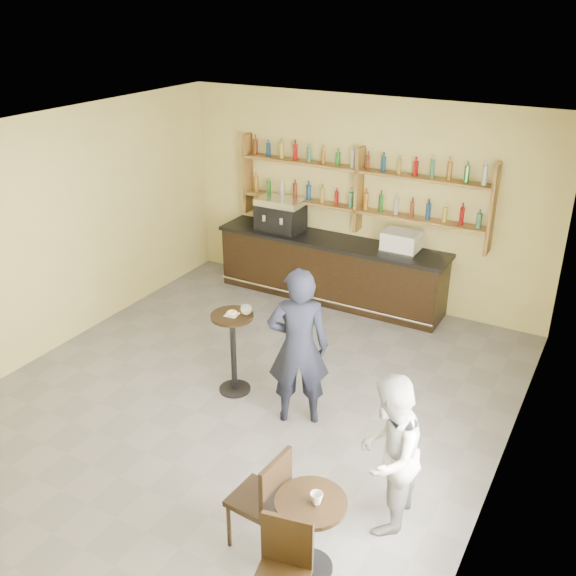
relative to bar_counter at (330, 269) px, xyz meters
The scene contains 21 objects.
floor 3.21m from the bar_counter, 83.90° to the right, with size 7.00×7.00×0.00m, color slate.
ceiling 4.16m from the bar_counter, 83.90° to the right, with size 7.00×7.00×0.00m, color white.
wall_back 1.19m from the bar_counter, 46.14° to the left, with size 7.00×7.00×0.00m, color #E0D27F.
wall_left 4.27m from the bar_counter, 130.22° to the right, with size 7.00×7.00×0.00m, color #E0D27F.
wall_right 4.72m from the bar_counter, 43.35° to the right, with size 7.00×7.00×0.00m, color #E0D27F.
window_pane 5.61m from the bar_counter, 52.56° to the right, with size 2.00×2.00×0.00m, color white.
window_frame 5.60m from the bar_counter, 52.61° to the right, with size 0.04×1.70×2.10m, color black, non-canonical shape.
shelf_unit 1.36m from the bar_counter, 33.18° to the left, with size 4.00×0.26×1.40m, color brown, non-canonical shape.
liquor_bottles 1.52m from the bar_counter, 33.18° to the left, with size 3.68×0.10×1.00m, color #8C5919, non-canonical shape.
bar_counter is the anchor object (origin of this frame).
espresso_machine 1.20m from the bar_counter, behind, with size 0.74×0.48×0.53m, color black, non-canonical shape.
pastry_case 1.33m from the bar_counter, ahead, with size 0.55×0.44×0.33m, color silver, non-canonical shape.
pedestal_table 2.98m from the bar_counter, 87.62° to the right, with size 0.52×0.52×1.06m, color black, non-canonical shape.
napkin 3.03m from the bar_counter, 87.62° to the right, with size 0.15×0.15×0.00m, color white.
donut 3.05m from the bar_counter, 87.44° to the right, with size 0.13×0.13×0.05m, color gold.
cup_pedestal 2.95m from the bar_counter, 84.76° to the right, with size 0.13×0.13×0.10m, color white.
man_main 3.32m from the bar_counter, 70.67° to the right, with size 0.69×0.46×1.91m, color black.
cafe_table 5.44m from the bar_counter, 65.99° to the right, with size 0.60×0.60×0.77m, color black, non-canonical shape.
cup_cafe 5.46m from the bar_counter, 65.51° to the right, with size 0.11×0.11×0.10m, color white.
chair_west 5.19m from the bar_counter, 71.32° to the right, with size 0.44×0.44×1.02m, color black, non-canonical shape.
patron_second 4.87m from the bar_counter, 58.24° to the right, with size 0.77×0.60×1.57m, color #9D9EA2.
Camera 1 is at (3.67, -5.42, 4.55)m, focal length 40.00 mm.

